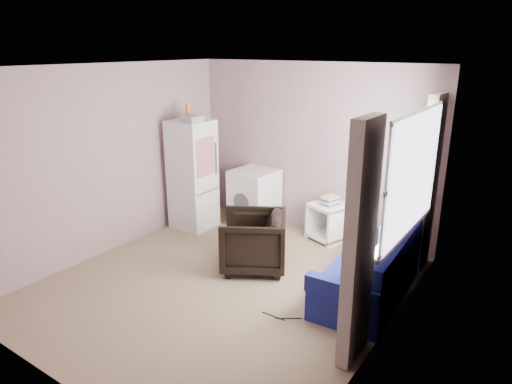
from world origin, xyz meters
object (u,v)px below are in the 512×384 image
(washing_machine, at_px, (254,196))
(armchair, at_px, (253,239))
(sofa, at_px, (372,275))
(side_table, at_px, (329,219))
(fridge, at_px, (193,174))

(washing_machine, bearing_deg, armchair, -51.96)
(armchair, relative_size, sofa, 0.47)
(armchair, bearing_deg, side_table, 133.41)
(fridge, relative_size, sofa, 1.10)
(armchair, bearing_deg, washing_machine, -176.32)
(washing_machine, bearing_deg, fridge, -136.85)
(sofa, bearing_deg, side_table, 129.89)
(fridge, distance_m, side_table, 2.15)
(armchair, xyz_separation_m, washing_machine, (-0.84, 1.24, 0.06))
(armchair, xyz_separation_m, sofa, (1.49, 0.16, -0.13))
(fridge, height_order, side_table, fridge)
(fridge, relative_size, washing_machine, 2.14)
(armchair, xyz_separation_m, fridge, (-1.57, 0.64, 0.44))
(fridge, bearing_deg, washing_machine, 38.09)
(side_table, bearing_deg, fridge, -160.07)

